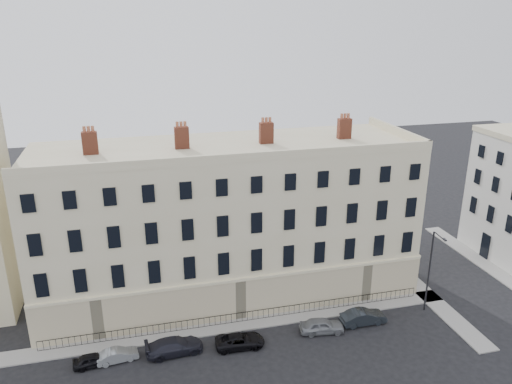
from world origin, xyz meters
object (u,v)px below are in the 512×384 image
car_b (118,355)px  streetlamp (430,268)px  car_d (240,341)px  car_f (363,317)px  car_a (93,360)px  car_c (174,346)px  car_e (322,326)px

car_b → streetlamp: bearing=-96.9°
car_b → streetlamp: size_ratio=0.41×
car_d → car_f: car_f is taller
car_a → car_f: size_ratio=0.76×
car_f → streetlamp: 7.73m
car_a → streetlamp: 30.46m
car_a → car_b: car_b is taller
car_c → car_e: car_c is taller
car_d → car_b: bearing=89.6°
streetlamp → car_f: bearing=-169.5°
car_f → streetlamp: streetlamp is taller
streetlamp → car_d: bearing=-170.8°
car_d → car_f: (11.60, 0.51, 0.11)m
car_c → streetlamp: streetlamp is taller
car_b → car_d: size_ratio=0.79×
streetlamp → car_c: bearing=-172.7°
car_b → car_d: 10.04m
car_c → streetlamp: size_ratio=0.59×
car_f → car_e: bearing=93.8°
car_c → car_f: bearing=-94.2°
car_c → streetlamp: 24.07m
car_e → streetlamp: 11.53m
car_b → car_c: size_ratio=0.70×
car_e → car_d: bearing=99.9°
car_c → streetlamp: bearing=-93.0°
car_c → car_d: size_ratio=1.13×
car_b → car_e: 17.49m
car_e → car_f: 4.15m
streetlamp → car_e: bearing=-169.6°
car_c → car_d: (5.45, -0.50, -0.11)m
car_d → car_f: 11.61m
car_b → car_f: (21.62, -0.14, 0.14)m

